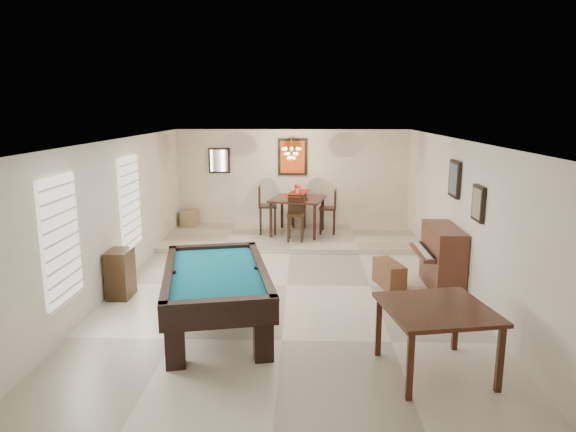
# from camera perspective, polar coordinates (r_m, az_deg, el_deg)

# --- Properties ---
(ground_plane) EXTENTS (6.00, 9.00, 0.02)m
(ground_plane) POSITION_cam_1_polar(r_m,az_deg,el_deg) (9.32, -0.11, -7.76)
(ground_plane) COLOR beige
(wall_back) EXTENTS (6.00, 0.04, 2.60)m
(wall_back) POSITION_cam_1_polar(r_m,az_deg,el_deg) (13.41, 0.51, 4.05)
(wall_back) COLOR silver
(wall_back) RESTS_ON ground_plane
(wall_front) EXTENTS (6.00, 0.04, 2.60)m
(wall_front) POSITION_cam_1_polar(r_m,az_deg,el_deg) (4.66, -1.94, -11.13)
(wall_front) COLOR silver
(wall_front) RESTS_ON ground_plane
(wall_left) EXTENTS (0.04, 9.00, 2.60)m
(wall_left) POSITION_cam_1_polar(r_m,az_deg,el_deg) (9.55, -18.42, 0.25)
(wall_left) COLOR silver
(wall_left) RESTS_ON ground_plane
(wall_right) EXTENTS (0.04, 9.00, 2.60)m
(wall_right) POSITION_cam_1_polar(r_m,az_deg,el_deg) (9.37, 18.55, 0.03)
(wall_right) COLOR silver
(wall_right) RESTS_ON ground_plane
(ceiling) EXTENTS (6.00, 9.00, 0.04)m
(ceiling) POSITION_cam_1_polar(r_m,az_deg,el_deg) (8.80, -0.12, 8.47)
(ceiling) COLOR white
(ceiling) RESTS_ON wall_back
(dining_step) EXTENTS (6.00, 2.50, 0.12)m
(dining_step) POSITION_cam_1_polar(r_m,az_deg,el_deg) (12.42, 0.37, -2.42)
(dining_step) COLOR beige
(dining_step) RESTS_ON ground_plane
(window_left_front) EXTENTS (0.06, 1.00, 1.70)m
(window_left_front) POSITION_cam_1_polar(r_m,az_deg,el_deg) (7.54, -23.91, -2.36)
(window_left_front) COLOR white
(window_left_front) RESTS_ON wall_left
(window_left_rear) EXTENTS (0.06, 1.00, 1.70)m
(window_left_rear) POSITION_cam_1_polar(r_m,az_deg,el_deg) (10.08, -17.14, 1.50)
(window_left_rear) COLOR white
(window_left_rear) RESTS_ON wall_left
(pool_table) EXTENTS (1.91, 2.84, 0.87)m
(pool_table) POSITION_cam_1_polar(r_m,az_deg,el_deg) (7.50, -7.95, -9.24)
(pool_table) COLOR black
(pool_table) RESTS_ON ground_plane
(square_table) EXTENTS (1.41, 1.41, 0.83)m
(square_table) POSITION_cam_1_polar(r_m,az_deg,el_deg) (6.53, 16.03, -13.07)
(square_table) COLOR #35170D
(square_table) RESTS_ON ground_plane
(upright_piano) EXTENTS (0.74, 1.33, 1.11)m
(upright_piano) POSITION_cam_1_polar(r_m,az_deg,el_deg) (9.40, 16.02, -4.46)
(upright_piano) COLOR #5C2C1E
(upright_piano) RESTS_ON ground_plane
(piano_bench) EXTENTS (0.51, 0.86, 0.45)m
(piano_bench) POSITION_cam_1_polar(r_m,az_deg,el_deg) (9.38, 11.17, -6.37)
(piano_bench) COLOR brown
(piano_bench) RESTS_ON ground_plane
(apothecary_chest) EXTENTS (0.36, 0.54, 0.81)m
(apothecary_chest) POSITION_cam_1_polar(r_m,az_deg,el_deg) (9.10, -18.14, -6.11)
(apothecary_chest) COLOR black
(apothecary_chest) RESTS_ON ground_plane
(dining_table) EXTENTS (1.43, 1.43, 1.00)m
(dining_table) POSITION_cam_1_polar(r_m,az_deg,el_deg) (12.48, 1.06, 0.29)
(dining_table) COLOR black
(dining_table) RESTS_ON dining_step
(flower_vase) EXTENTS (0.15, 0.15, 0.22)m
(flower_vase) POSITION_cam_1_polar(r_m,az_deg,el_deg) (12.37, 1.07, 3.06)
(flower_vase) COLOR red
(flower_vase) RESTS_ON dining_table
(dining_chair_south) EXTENTS (0.41, 0.41, 1.05)m
(dining_chair_south) POSITION_cam_1_polar(r_m,az_deg,el_deg) (11.78, 0.86, -0.26)
(dining_chair_south) COLOR black
(dining_chair_south) RESTS_ON dining_step
(dining_chair_north) EXTENTS (0.40, 0.40, 0.97)m
(dining_chair_north) POSITION_cam_1_polar(r_m,az_deg,el_deg) (13.22, 1.16, 0.87)
(dining_chair_north) COLOR black
(dining_chair_north) RESTS_ON dining_step
(dining_chair_west) EXTENTS (0.47, 0.47, 1.18)m
(dining_chair_west) POSITION_cam_1_polar(r_m,az_deg,el_deg) (12.46, -2.27, 0.69)
(dining_chair_west) COLOR black
(dining_chair_west) RESTS_ON dining_step
(dining_chair_east) EXTENTS (0.44, 0.44, 1.09)m
(dining_chair_east) POSITION_cam_1_polar(r_m,az_deg,el_deg) (12.51, 4.43, 0.49)
(dining_chair_east) COLOR black
(dining_chair_east) RESTS_ON dining_step
(corner_bench) EXTENTS (0.42, 0.50, 0.41)m
(corner_bench) POSITION_cam_1_polar(r_m,az_deg,el_deg) (13.60, -10.88, -0.21)
(corner_bench) COLOR #A28357
(corner_bench) RESTS_ON dining_step
(chandelier) EXTENTS (0.44, 0.44, 0.60)m
(chandelier) POSITION_cam_1_polar(r_m,az_deg,el_deg) (12.02, 0.38, 7.46)
(chandelier) COLOR #FFE5B2
(chandelier) RESTS_ON ceiling
(back_painting) EXTENTS (0.75, 0.06, 0.95)m
(back_painting) POSITION_cam_1_polar(r_m,az_deg,el_deg) (13.30, 0.51, 6.59)
(back_painting) COLOR #D84C14
(back_painting) RESTS_ON wall_back
(back_mirror) EXTENTS (0.55, 0.06, 0.65)m
(back_mirror) POSITION_cam_1_polar(r_m,az_deg,el_deg) (13.48, -7.64, 6.13)
(back_mirror) COLOR white
(back_mirror) RESTS_ON wall_back
(right_picture_upper) EXTENTS (0.06, 0.55, 0.65)m
(right_picture_upper) POSITION_cam_1_polar(r_m,az_deg,el_deg) (9.54, 18.05, 3.93)
(right_picture_upper) COLOR slate
(right_picture_upper) RESTS_ON wall_right
(right_picture_lower) EXTENTS (0.06, 0.45, 0.55)m
(right_picture_lower) POSITION_cam_1_polar(r_m,az_deg,el_deg) (8.35, 20.41, 1.32)
(right_picture_lower) COLOR gray
(right_picture_lower) RESTS_ON wall_right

